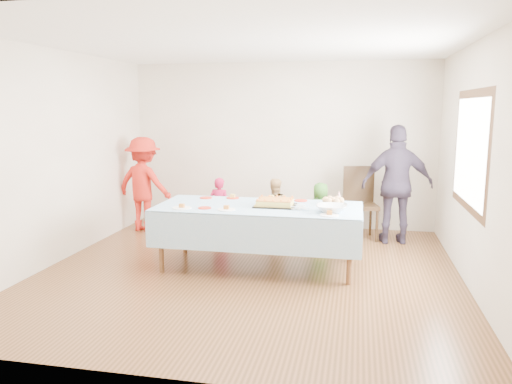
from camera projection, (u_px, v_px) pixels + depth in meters
ground at (249, 271)px, 6.08m from camera, size 5.00×5.00×0.00m
room_walls at (253, 125)px, 5.77m from camera, size 5.04×5.04×2.72m
party_table at (259, 210)px, 6.14m from camera, size 2.50×1.10×0.78m
birthday_cake at (275, 203)px, 6.10m from camera, size 0.50×0.38×0.09m
rolls_tray at (333, 202)px, 6.16m from camera, size 0.35×0.35×0.10m
punch_bowl at (331, 208)px, 5.75m from camera, size 0.35×0.35×0.09m
party_hat at (339, 196)px, 6.35m from camera, size 0.09×0.09×0.15m
fork_pile at (301, 207)px, 5.86m from camera, size 0.24×0.18×0.07m
plate_red_far_a at (206, 198)px, 6.64m from camera, size 0.16×0.16×0.01m
plate_red_far_b at (233, 198)px, 6.63m from camera, size 0.17×0.17×0.01m
plate_red_far_c at (271, 199)px, 6.54m from camera, size 0.19×0.19×0.01m
plate_red_far_d at (301, 201)px, 6.44m from camera, size 0.17×0.17×0.01m
plate_red_near at (205, 208)px, 5.97m from camera, size 0.16×0.16×0.01m
plate_white_left at (182, 208)px, 5.97m from camera, size 0.23×0.23×0.01m
plate_white_mid at (226, 210)px, 5.88m from camera, size 0.21×0.21×0.01m
plate_white_right at (329, 215)px, 5.57m from camera, size 0.21×0.21×0.01m
dining_chair at (360, 198)px, 7.59m from camera, size 0.56×0.56×1.09m
toddler_left at (220, 207)px, 7.70m from camera, size 0.36×0.25×0.92m
toddler_mid at (320, 212)px, 7.43m from camera, size 0.50×0.43×0.88m
toddler_right at (274, 209)px, 7.47m from camera, size 0.55×0.49×0.93m
adult_left at (144, 184)px, 8.00m from camera, size 1.06×0.72×1.51m
adult_right at (397, 185)px, 7.22m from camera, size 1.06×0.54×1.73m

